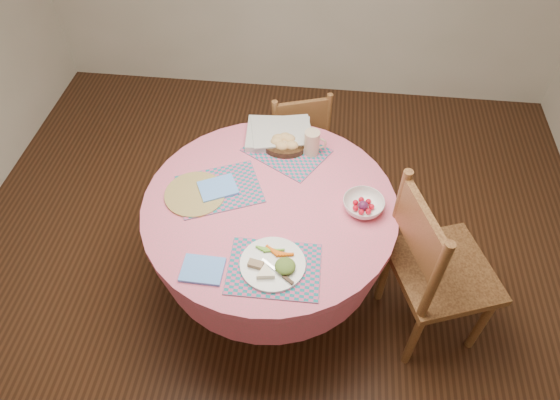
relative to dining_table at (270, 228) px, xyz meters
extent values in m
plane|color=#331C0F|center=(0.00, 0.00, -0.56)|extent=(4.00, 4.00, 0.00)
cylinder|color=#D36279|center=(0.00, 0.00, 0.17)|extent=(1.24, 1.24, 0.04)
cone|color=#D36279|center=(0.00, 0.00, 0.00)|extent=(1.24, 1.24, 0.30)
cylinder|color=black|center=(0.00, 0.00, -0.34)|extent=(0.14, 0.14, 0.44)
cylinder|color=black|center=(0.00, 0.00, -0.53)|extent=(0.56, 0.56, 0.06)
cube|color=brown|center=(0.87, -0.12, -0.06)|extent=(0.60, 0.61, 0.04)
cylinder|color=brown|center=(1.11, -0.24, -0.31)|extent=(0.06, 0.06, 0.49)
cylinder|color=brown|center=(0.98, 0.13, -0.31)|extent=(0.06, 0.06, 0.49)
cylinder|color=brown|center=(0.76, -0.37, -0.31)|extent=(0.06, 0.06, 0.49)
cylinder|color=brown|center=(0.63, 0.00, -0.31)|extent=(0.06, 0.06, 0.49)
cylinder|color=brown|center=(0.74, -0.38, 0.21)|extent=(0.06, 0.06, 0.55)
cylinder|color=brown|center=(0.61, -0.01, 0.21)|extent=(0.06, 0.06, 0.55)
cube|color=brown|center=(0.68, -0.19, 0.32)|extent=(0.17, 0.38, 0.26)
cube|color=brown|center=(0.04, 0.88, -0.15)|extent=(0.49, 0.48, 0.04)
cylinder|color=brown|center=(0.15, 1.07, -0.35)|extent=(0.05, 0.05, 0.40)
cylinder|color=brown|center=(-0.16, 0.97, -0.35)|extent=(0.05, 0.05, 0.40)
cylinder|color=brown|center=(0.24, 0.79, -0.35)|extent=(0.05, 0.05, 0.40)
cylinder|color=brown|center=(-0.06, 0.68, -0.35)|extent=(0.05, 0.05, 0.40)
cylinder|color=brown|center=(0.25, 0.77, 0.07)|extent=(0.05, 0.05, 0.45)
cylinder|color=brown|center=(-0.06, 0.67, 0.07)|extent=(0.05, 0.05, 0.45)
cube|color=brown|center=(0.10, 0.72, 0.16)|extent=(0.31, 0.13, 0.21)
cube|color=#156F79|center=(0.07, -0.37, 0.20)|extent=(0.40, 0.30, 0.01)
cube|color=#156F79|center=(-0.26, 0.06, 0.20)|extent=(0.49, 0.43, 0.01)
cube|color=#156F79|center=(0.04, 0.38, 0.20)|extent=(0.50, 0.46, 0.01)
cylinder|color=olive|center=(-0.37, 0.01, 0.20)|extent=(0.30, 0.30, 0.01)
cube|color=#5F99F5|center=(-0.24, -0.42, 0.20)|extent=(0.18, 0.14, 0.01)
cube|color=#5F99F5|center=(-0.26, 0.06, 0.21)|extent=(0.22, 0.21, 0.01)
cylinder|color=white|center=(0.06, -0.36, 0.21)|extent=(0.29, 0.29, 0.01)
ellipsoid|color=#2D581E|center=(0.12, -0.37, 0.23)|extent=(0.11, 0.11, 0.04)
cylinder|color=#FBEEC9|center=(0.05, -0.42, 0.23)|extent=(0.10, 0.10, 0.02)
cube|color=#8F6A52|center=(-0.01, -0.39, 0.23)|extent=(0.07, 0.05, 0.02)
cube|color=silver|center=(0.08, -0.39, 0.22)|extent=(0.13, 0.10, 0.00)
cylinder|color=black|center=(0.03, 0.39, 0.22)|extent=(0.23, 0.23, 0.03)
ellipsoid|color=tan|center=(-0.01, 0.39, 0.25)|extent=(0.07, 0.06, 0.05)
ellipsoid|color=tan|center=(0.05, 0.42, 0.25)|extent=(0.07, 0.06, 0.05)
ellipsoid|color=tan|center=(0.07, 0.37, 0.25)|extent=(0.07, 0.06, 0.05)
ellipsoid|color=tan|center=(0.02, 0.36, 0.25)|extent=(0.07, 0.06, 0.05)
ellipsoid|color=tan|center=(0.03, 0.43, 0.25)|extent=(0.07, 0.06, 0.05)
ellipsoid|color=tan|center=(-0.01, 0.42, 0.25)|extent=(0.07, 0.06, 0.05)
cylinder|color=#CAAA8B|center=(0.17, 0.38, 0.27)|extent=(0.08, 0.08, 0.14)
torus|color=#CAAA8B|center=(0.22, 0.38, 0.27)|extent=(0.07, 0.01, 0.07)
imported|color=white|center=(0.45, 0.01, 0.23)|extent=(0.24, 0.24, 0.06)
sphere|color=#BB091B|center=(0.49, 0.01, 0.22)|extent=(0.03, 0.03, 0.03)
sphere|color=#BB091B|center=(0.47, 0.04, 0.22)|extent=(0.03, 0.03, 0.03)
sphere|color=#BB091B|center=(0.44, 0.05, 0.22)|extent=(0.03, 0.03, 0.03)
sphere|color=#BB091B|center=(0.41, 0.03, 0.22)|extent=(0.03, 0.03, 0.03)
sphere|color=#BB091B|center=(0.41, 0.00, 0.22)|extent=(0.03, 0.03, 0.03)
sphere|color=#BB091B|center=(0.44, -0.03, 0.22)|extent=(0.03, 0.03, 0.03)
sphere|color=#BB091B|center=(0.47, -0.02, 0.22)|extent=(0.03, 0.03, 0.03)
sphere|color=#4E163C|center=(0.45, 0.01, 0.22)|extent=(0.05, 0.05, 0.05)
cube|color=silver|center=(-0.02, 0.48, 0.22)|extent=(0.36, 0.29, 0.03)
cube|color=silver|center=(0.00, 0.48, 0.24)|extent=(0.37, 0.32, 0.01)
camera|label=1|loc=(0.23, -1.57, 2.01)|focal=32.00mm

